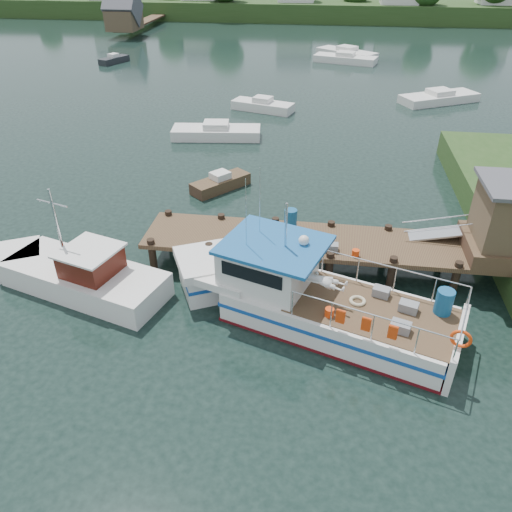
# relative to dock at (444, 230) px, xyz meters

# --- Properties ---
(ground_plane) EXTENTS (160.00, 160.00, 0.00)m
(ground_plane) POSITION_rel_dock_xyz_m (-6.51, -0.01, -2.24)
(ground_plane) COLOR black
(far_shore) EXTENTS (140.00, 42.55, 9.22)m
(far_shore) POSITION_rel_dock_xyz_m (-6.50, 82.36, -0.14)
(far_shore) COLOR #29431B
(far_shore) RESTS_ON ground
(dock) EXTENTS (16.60, 3.00, 4.78)m
(dock) POSITION_rel_dock_xyz_m (0.00, 0.00, 0.00)
(dock) COLOR #4C3724
(dock) RESTS_ON ground
(lobster_boat) EXTENTS (11.36, 6.29, 5.55)m
(lobster_boat) POSITION_rel_dock_xyz_m (-5.47, -3.53, -1.23)
(lobster_boat) COLOR silver
(lobster_boat) RESTS_ON ground
(work_boat) EXTENTS (8.30, 4.48, 4.38)m
(work_boat) POSITION_rel_dock_xyz_m (-14.70, -2.91, -1.55)
(work_boat) COLOR silver
(work_boat) RESTS_ON ground
(moored_rowboat) EXTENTS (3.23, 3.50, 1.04)m
(moored_rowboat) POSITION_rel_dock_xyz_m (-10.81, 7.32, -1.86)
(moored_rowboat) COLOR #4C3724
(moored_rowboat) RESTS_ON ground
(moored_far) EXTENTS (7.43, 4.20, 1.20)m
(moored_far) POSITION_rel_dock_xyz_m (-3.35, 42.92, -1.80)
(moored_far) COLOR silver
(moored_far) RESTS_ON ground
(moored_a) EXTENTS (6.49, 2.84, 1.16)m
(moored_a) POSITION_rel_dock_xyz_m (-12.83, 15.84, -1.81)
(moored_a) COLOR silver
(moored_a) RESTS_ON ground
(moored_b) EXTENTS (5.41, 3.17, 1.13)m
(moored_b) POSITION_rel_dock_xyz_m (-10.37, 22.96, -1.82)
(moored_b) COLOR silver
(moored_b) RESTS_ON ground
(moored_c) EXTENTS (7.29, 5.46, 1.11)m
(moored_c) POSITION_rel_dock_xyz_m (4.63, 27.55, -1.83)
(moored_c) COLOR silver
(moored_c) RESTS_ON ground
(moored_d) EXTENTS (7.48, 6.50, 1.27)m
(moored_d) POSITION_rel_dock_xyz_m (-3.15, 46.04, -1.77)
(moored_d) COLOR silver
(moored_d) RESTS_ON ground
(moored_e) EXTENTS (2.66, 3.94, 1.03)m
(moored_e) POSITION_rel_dock_xyz_m (-29.66, 39.02, -1.86)
(moored_e) COLOR black
(moored_e) RESTS_ON ground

